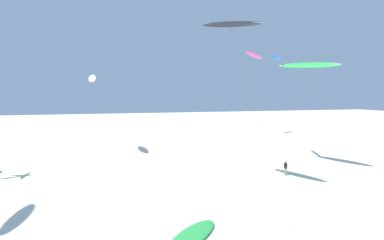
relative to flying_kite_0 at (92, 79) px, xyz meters
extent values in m
ellipsoid|color=white|center=(0.00, 0.01, 0.00)|extent=(1.21, 7.23, 1.45)
ellipsoid|color=red|center=(0.00, 0.01, 0.03)|extent=(0.47, 7.34, 0.98)
cylinder|color=#4C4C51|center=(-0.46, -4.44, -5.82)|extent=(0.93, 8.91, 11.51)
ellipsoid|color=#EA5193|center=(33.11, 12.11, 6.15)|extent=(5.44, 3.15, 1.92)
ellipsoid|color=yellow|center=(33.11, 12.11, 6.18)|extent=(5.16, 2.39, 1.58)
cylinder|color=#4C4C51|center=(31.59, 7.14, -2.76)|extent=(3.06, 9.96, 17.63)
ellipsoid|color=blue|center=(23.87, -11.58, 2.55)|extent=(3.12, 5.58, 1.10)
ellipsoid|color=purple|center=(23.87, -11.58, 2.59)|extent=(2.62, 5.46, 0.57)
cylinder|color=#4C4C51|center=(24.31, -12.85, -4.55)|extent=(0.90, 2.56, 14.03)
ellipsoid|color=black|center=(12.44, -22.19, 3.89)|extent=(4.00, 6.63, 1.88)
ellipsoid|color=#19B2B7|center=(12.44, -22.19, 3.92)|extent=(3.39, 6.50, 1.44)
cylinder|color=#4C4C51|center=(13.10, -26.41, -3.88)|extent=(1.33, 8.46, 15.39)
ellipsoid|color=green|center=(24.83, -16.86, 1.11)|extent=(4.32, 8.05, 1.51)
ellipsoid|color=#EA5193|center=(24.83, -16.86, 1.15)|extent=(3.46, 7.87, 0.97)
cylinder|color=#4C4C51|center=(26.14, -19.57, -5.28)|extent=(2.63, 5.43, 12.59)
ellipsoid|color=green|center=(6.73, -29.64, -11.44)|extent=(5.08, 5.01, 0.25)
ellipsoid|color=red|center=(6.73, -29.64, -11.42)|extent=(2.79, 2.77, 0.15)
cylinder|color=slate|center=(21.14, -18.28, -11.14)|extent=(0.14, 0.14, 0.85)
cylinder|color=slate|center=(21.18, -18.44, -11.14)|extent=(0.14, 0.14, 0.85)
cube|color=black|center=(21.16, -18.36, -10.43)|extent=(0.27, 0.34, 0.57)
cylinder|color=brown|center=(21.11, -18.15, -10.47)|extent=(0.09, 0.09, 0.56)
cylinder|color=brown|center=(21.21, -18.56, -10.47)|extent=(0.09, 0.09, 0.56)
sphere|color=brown|center=(21.16, -18.36, -10.01)|extent=(0.21, 0.21, 0.21)
camera|label=1|loc=(1.39, -47.62, -2.40)|focal=28.24mm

